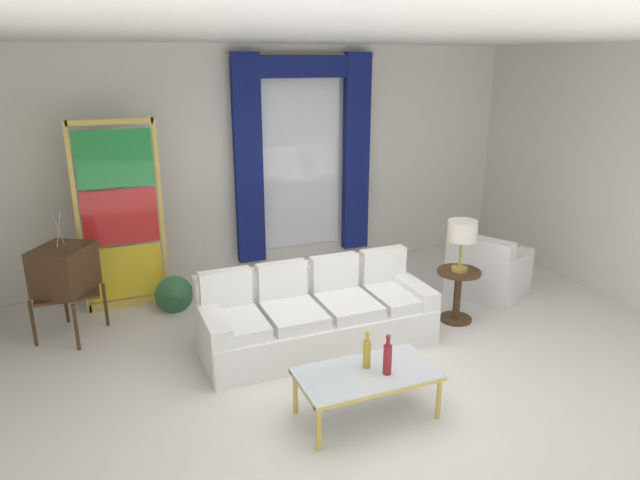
{
  "coord_description": "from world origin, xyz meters",
  "views": [
    {
      "loc": [
        -2.16,
        -4.26,
        2.83
      ],
      "look_at": [
        -0.06,
        0.9,
        1.05
      ],
      "focal_mm": 32.16,
      "sensor_mm": 36.0,
      "label": 1
    }
  ],
  "objects_px": {
    "round_side_table": "(458,291)",
    "table_lamp_brass": "(462,233)",
    "coffee_table": "(367,376)",
    "vintage_tv": "(64,271)",
    "bottle_crystal_tall": "(367,353)",
    "bottle_blue_decanter": "(387,358)",
    "armchair_white": "(487,273)",
    "couch_white_long": "(315,315)",
    "stained_glass_divider": "(121,221)",
    "peacock_figurine": "(175,297)"
  },
  "relations": [
    {
      "from": "couch_white_long",
      "to": "bottle_blue_decanter",
      "type": "height_order",
      "value": "couch_white_long"
    },
    {
      "from": "coffee_table",
      "to": "vintage_tv",
      "type": "xyz_separation_m",
      "value": [
        -2.25,
        2.47,
        0.36
      ]
    },
    {
      "from": "couch_white_long",
      "to": "coffee_table",
      "type": "bearing_deg",
      "value": -93.43
    },
    {
      "from": "vintage_tv",
      "to": "stained_glass_divider",
      "type": "bearing_deg",
      "value": 41.25
    },
    {
      "from": "bottle_crystal_tall",
      "to": "round_side_table",
      "type": "relative_size",
      "value": 0.55
    },
    {
      "from": "stained_glass_divider",
      "to": "armchair_white",
      "type": "bearing_deg",
      "value": -17.4
    },
    {
      "from": "table_lamp_brass",
      "to": "couch_white_long",
      "type": "bearing_deg",
      "value": 176.26
    },
    {
      "from": "bottle_crystal_tall",
      "to": "round_side_table",
      "type": "distance_m",
      "value": 2.1
    },
    {
      "from": "bottle_blue_decanter",
      "to": "peacock_figurine",
      "type": "xyz_separation_m",
      "value": [
        -1.28,
        2.67,
        -0.33
      ]
    },
    {
      "from": "bottle_crystal_tall",
      "to": "stained_glass_divider",
      "type": "xyz_separation_m",
      "value": [
        -1.65,
        2.96,
        0.51
      ]
    },
    {
      "from": "armchair_white",
      "to": "peacock_figurine",
      "type": "distance_m",
      "value": 3.76
    },
    {
      "from": "bottle_crystal_tall",
      "to": "vintage_tv",
      "type": "bearing_deg",
      "value": 133.43
    },
    {
      "from": "bottle_blue_decanter",
      "to": "table_lamp_brass",
      "type": "bearing_deg",
      "value": 39.45
    },
    {
      "from": "bottle_blue_decanter",
      "to": "table_lamp_brass",
      "type": "xyz_separation_m",
      "value": [
        1.62,
        1.33,
        0.48
      ]
    },
    {
      "from": "coffee_table",
      "to": "armchair_white",
      "type": "bearing_deg",
      "value": 34.35
    },
    {
      "from": "coffee_table",
      "to": "armchair_white",
      "type": "height_order",
      "value": "armchair_white"
    },
    {
      "from": "bottle_crystal_tall",
      "to": "table_lamp_brass",
      "type": "xyz_separation_m",
      "value": [
        1.72,
        1.18,
        0.48
      ]
    },
    {
      "from": "bottle_blue_decanter",
      "to": "armchair_white",
      "type": "bearing_deg",
      "value": 37.15
    },
    {
      "from": "round_side_table",
      "to": "bottle_blue_decanter",
      "type": "bearing_deg",
      "value": -140.55
    },
    {
      "from": "peacock_figurine",
      "to": "table_lamp_brass",
      "type": "relative_size",
      "value": 1.05
    },
    {
      "from": "stained_glass_divider",
      "to": "table_lamp_brass",
      "type": "height_order",
      "value": "stained_glass_divider"
    },
    {
      "from": "vintage_tv",
      "to": "coffee_table",
      "type": "bearing_deg",
      "value": -47.66
    },
    {
      "from": "couch_white_long",
      "to": "vintage_tv",
      "type": "height_order",
      "value": "vintage_tv"
    },
    {
      "from": "couch_white_long",
      "to": "table_lamp_brass",
      "type": "bearing_deg",
      "value": -3.74
    },
    {
      "from": "bottle_blue_decanter",
      "to": "peacock_figurine",
      "type": "bearing_deg",
      "value": 115.62
    },
    {
      "from": "bottle_crystal_tall",
      "to": "round_side_table",
      "type": "height_order",
      "value": "bottle_crystal_tall"
    },
    {
      "from": "armchair_white",
      "to": "table_lamp_brass",
      "type": "height_order",
      "value": "table_lamp_brass"
    },
    {
      "from": "vintage_tv",
      "to": "round_side_table",
      "type": "height_order",
      "value": "vintage_tv"
    },
    {
      "from": "bottle_blue_decanter",
      "to": "stained_glass_divider",
      "type": "xyz_separation_m",
      "value": [
        -1.76,
        3.11,
        0.51
      ]
    },
    {
      "from": "armchair_white",
      "to": "bottle_crystal_tall",
      "type": "bearing_deg",
      "value": -146.38
    },
    {
      "from": "peacock_figurine",
      "to": "round_side_table",
      "type": "bearing_deg",
      "value": -24.82
    },
    {
      "from": "vintage_tv",
      "to": "stained_glass_divider",
      "type": "height_order",
      "value": "stained_glass_divider"
    },
    {
      "from": "bottle_blue_decanter",
      "to": "stained_glass_divider",
      "type": "relative_size",
      "value": 0.16
    },
    {
      "from": "bottle_blue_decanter",
      "to": "bottle_crystal_tall",
      "type": "bearing_deg",
      "value": 125.75
    },
    {
      "from": "armchair_white",
      "to": "vintage_tv",
      "type": "bearing_deg",
      "value": 171.06
    },
    {
      "from": "bottle_crystal_tall",
      "to": "peacock_figurine",
      "type": "bearing_deg",
      "value": 114.95
    },
    {
      "from": "bottle_blue_decanter",
      "to": "vintage_tv",
      "type": "bearing_deg",
      "value": 133.03
    },
    {
      "from": "armchair_white",
      "to": "couch_white_long",
      "type": "bearing_deg",
      "value": -171.42
    },
    {
      "from": "bottle_blue_decanter",
      "to": "table_lamp_brass",
      "type": "relative_size",
      "value": 0.61
    },
    {
      "from": "round_side_table",
      "to": "table_lamp_brass",
      "type": "bearing_deg",
      "value": 180.0
    },
    {
      "from": "coffee_table",
      "to": "round_side_table",
      "type": "bearing_deg",
      "value": 35.41
    },
    {
      "from": "couch_white_long",
      "to": "peacock_figurine",
      "type": "distance_m",
      "value": 1.74
    },
    {
      "from": "couch_white_long",
      "to": "bottle_blue_decanter",
      "type": "bearing_deg",
      "value": -87.88
    },
    {
      "from": "coffee_table",
      "to": "stained_glass_divider",
      "type": "height_order",
      "value": "stained_glass_divider"
    },
    {
      "from": "bottle_blue_decanter",
      "to": "bottle_crystal_tall",
      "type": "height_order",
      "value": "bottle_blue_decanter"
    },
    {
      "from": "couch_white_long",
      "to": "vintage_tv",
      "type": "distance_m",
      "value": 2.62
    },
    {
      "from": "vintage_tv",
      "to": "armchair_white",
      "type": "bearing_deg",
      "value": -8.94
    },
    {
      "from": "armchair_white",
      "to": "round_side_table",
      "type": "xyz_separation_m",
      "value": [
        -0.77,
        -0.48,
        0.07
      ]
    },
    {
      "from": "stained_glass_divider",
      "to": "peacock_figurine",
      "type": "xyz_separation_m",
      "value": [
        0.48,
        -0.44,
        -0.84
      ]
    },
    {
      "from": "bottle_blue_decanter",
      "to": "armchair_white",
      "type": "xyz_separation_m",
      "value": [
        2.38,
        1.81,
        -0.26
      ]
    }
  ]
}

